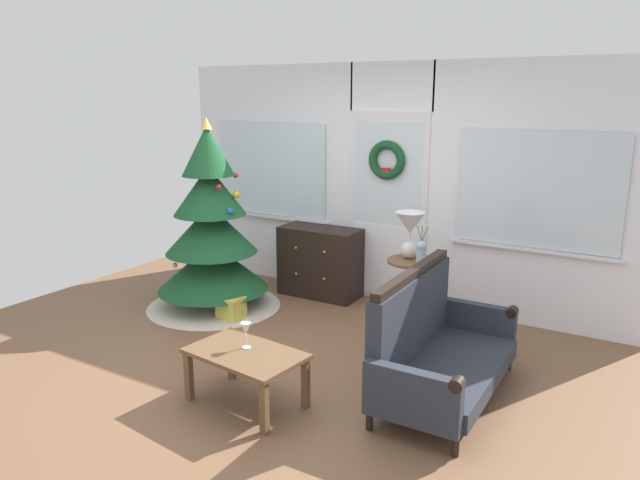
{
  "coord_description": "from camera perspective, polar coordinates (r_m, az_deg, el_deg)",
  "views": [
    {
      "loc": [
        2.6,
        -3.7,
        2.23
      ],
      "look_at": [
        0.05,
        0.55,
        1.0
      ],
      "focal_mm": 33.29,
      "sensor_mm": 36.0,
      "label": 1
    }
  ],
  "objects": [
    {
      "name": "ground_plane",
      "position": [
        5.04,
        -3.79,
        -12.34
      ],
      "size": [
        6.76,
        6.76,
        0.0
      ],
      "primitive_type": "plane",
      "color": "brown"
    },
    {
      "name": "back_wall_with_door",
      "position": [
        6.41,
        6.7,
        5.34
      ],
      "size": [
        5.2,
        0.19,
        2.55
      ],
      "color": "white",
      "rests_on": "ground"
    },
    {
      "name": "christmas_tree",
      "position": [
        6.33,
        -10.4,
        0.05
      ],
      "size": [
        1.43,
        1.43,
        2.0
      ],
      "color": "#4C331E",
      "rests_on": "ground"
    },
    {
      "name": "dresser_cabinet",
      "position": [
        6.66,
        0.02,
        -2.11
      ],
      "size": [
        0.91,
        0.45,
        0.78
      ],
      "color": "black",
      "rests_on": "ground"
    },
    {
      "name": "settee_sofa",
      "position": [
        4.6,
        10.91,
        -10.1
      ],
      "size": [
        0.73,
        1.53,
        0.96
      ],
      "color": "black",
      "rests_on": "ground"
    },
    {
      "name": "side_table",
      "position": [
        5.64,
        8.86,
        -3.98
      ],
      "size": [
        0.5,
        0.48,
        0.72
      ],
      "color": "brown",
      "rests_on": "ground"
    },
    {
      "name": "table_lamp",
      "position": [
        5.57,
        8.64,
        1.09
      ],
      "size": [
        0.28,
        0.28,
        0.44
      ],
      "color": "silver",
      "rests_on": "side_table"
    },
    {
      "name": "flower_vase",
      "position": [
        5.46,
        9.72,
        -1.02
      ],
      "size": [
        0.11,
        0.1,
        0.35
      ],
      "color": "#99ADBC",
      "rests_on": "side_table"
    },
    {
      "name": "coffee_table",
      "position": [
        4.42,
        -7.14,
        -11.33
      ],
      "size": [
        0.89,
        0.61,
        0.41
      ],
      "color": "brown",
      "rests_on": "ground"
    },
    {
      "name": "wine_glass",
      "position": [
        4.4,
        -7.14,
        -8.56
      ],
      "size": [
        0.08,
        0.08,
        0.2
      ],
      "color": "silver",
      "rests_on": "coffee_table"
    },
    {
      "name": "gift_box",
      "position": [
        6.08,
        -8.53,
        -6.53
      ],
      "size": [
        0.24,
        0.22,
        0.24
      ],
      "primitive_type": "cube",
      "color": "#D8C64C",
      "rests_on": "ground"
    }
  ]
}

